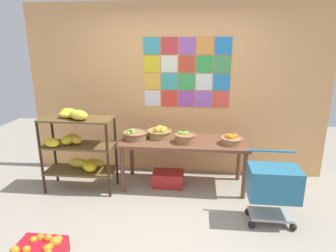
% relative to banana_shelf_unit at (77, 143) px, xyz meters
% --- Properties ---
extents(ground, '(9.23, 9.23, 0.00)m').
position_rel_banana_shelf_unit_xyz_m(ground, '(1.30, -0.87, -0.69)').
color(ground, gray).
extents(back_wall_with_art, '(4.57, 0.07, 2.61)m').
position_rel_banana_shelf_unit_xyz_m(back_wall_with_art, '(1.30, 0.77, 0.62)').
color(back_wall_with_art, '#E5A466').
rests_on(back_wall_with_art, ground).
extents(banana_shelf_unit, '(0.97, 0.45, 1.18)m').
position_rel_banana_shelf_unit_xyz_m(banana_shelf_unit, '(0.00, 0.00, 0.00)').
color(banana_shelf_unit, '#301E12').
rests_on(banana_shelf_unit, ground).
extents(display_table, '(1.77, 0.68, 0.70)m').
position_rel_banana_shelf_unit_xyz_m(display_table, '(1.46, 0.24, -0.07)').
color(display_table, brown).
rests_on(display_table, ground).
extents(fruit_basket_left, '(0.29, 0.29, 0.15)m').
position_rel_banana_shelf_unit_xyz_m(fruit_basket_left, '(1.48, 0.16, 0.08)').
color(fruit_basket_left, '#91613B').
rests_on(fruit_basket_left, display_table).
extents(fruit_basket_right, '(0.29, 0.29, 0.15)m').
position_rel_banana_shelf_unit_xyz_m(fruit_basket_right, '(2.11, 0.16, 0.07)').
color(fruit_basket_right, '#A46F48').
rests_on(fruit_basket_right, display_table).
extents(fruit_basket_centre, '(0.35, 0.35, 0.14)m').
position_rel_banana_shelf_unit_xyz_m(fruit_basket_centre, '(0.76, 0.24, 0.07)').
color(fruit_basket_centre, '#8B6242').
rests_on(fruit_basket_centre, display_table).
extents(fruit_basket_back_right, '(0.36, 0.36, 0.18)m').
position_rel_banana_shelf_unit_xyz_m(fruit_basket_back_right, '(1.11, 0.33, 0.09)').
color(fruit_basket_back_right, olive).
rests_on(fruit_basket_back_right, display_table).
extents(produce_crate_under_table, '(0.44, 0.29, 0.21)m').
position_rel_banana_shelf_unit_xyz_m(produce_crate_under_table, '(1.25, 0.21, -0.58)').
color(produce_crate_under_table, red).
rests_on(produce_crate_under_table, ground).
extents(orange_crate_foreground, '(0.44, 0.34, 0.23)m').
position_rel_banana_shelf_unit_xyz_m(orange_crate_foreground, '(0.19, -1.44, -0.58)').
color(orange_crate_foreground, '#AD1523').
rests_on(orange_crate_foreground, ground).
extents(shopping_cart, '(0.55, 0.41, 0.82)m').
position_rel_banana_shelf_unit_xyz_m(shopping_cart, '(2.52, -0.57, -0.21)').
color(shopping_cart, black).
rests_on(shopping_cart, ground).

